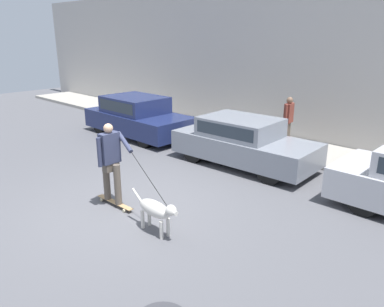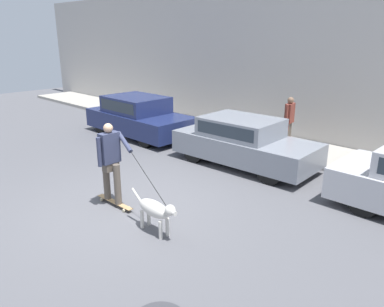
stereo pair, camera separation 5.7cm
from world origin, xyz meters
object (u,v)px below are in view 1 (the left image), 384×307
(skateboarder, at_px, (111,160))
(pedestrian_with_bag, at_px, (288,120))
(parked_car_1, at_px, (243,143))
(dog, at_px, (156,210))
(parked_car_0, at_px, (138,117))

(skateboarder, distance_m, pedestrian_with_bag, 5.90)
(parked_car_1, height_order, dog, parked_car_1)
(parked_car_1, height_order, pedestrian_with_bag, pedestrian_with_bag)
(parked_car_0, distance_m, parked_car_1, 4.60)
(dog, bearing_deg, parked_car_0, 146.62)
(parked_car_0, relative_size, skateboarder, 1.69)
(pedestrian_with_bag, bearing_deg, dog, 89.89)
(parked_car_0, bearing_deg, parked_car_1, 0.37)
(skateboarder, bearing_deg, parked_car_1, 82.08)
(dog, distance_m, pedestrian_with_bag, 6.07)
(pedestrian_with_bag, bearing_deg, skateboarder, 75.06)
(parked_car_0, bearing_deg, dog, -35.55)
(dog, xyz_separation_m, skateboarder, (-1.54, 0.14, 0.55))
(dog, distance_m, skateboarder, 1.64)
(parked_car_1, distance_m, skateboarder, 4.03)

